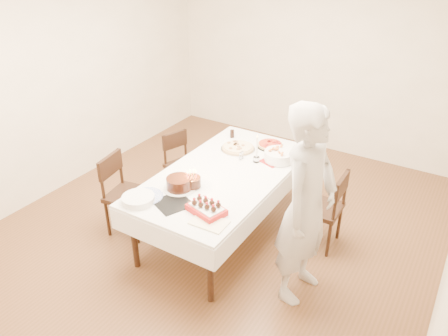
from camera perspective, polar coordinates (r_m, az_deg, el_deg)
The scene contains 22 objects.
floor at distance 5.03m, azimuth 0.05°, elevation -7.31°, with size 5.00×5.00×0.00m, color brown.
wall_back at distance 6.53m, azimuth 12.02°, elevation 13.89°, with size 4.50×0.04×2.70m, color #EEE0C8.
wall_left at distance 5.81m, azimuth -19.55°, elevation 11.05°, with size 0.04×5.00×2.70m, color #EEE0C8.
dining_table at distance 4.71m, azimuth 0.00°, elevation -4.58°, with size 1.14×2.14×0.75m, color white.
chair_right_savory at distance 4.63m, azimuth 12.48°, elevation -5.11°, with size 0.44×0.44×0.87m, color black, non-canonical shape.
chair_left_savory at distance 5.37m, azimuth -5.27°, elevation 0.21°, with size 0.41×0.41×0.81m, color black, non-canonical shape.
chair_left_dessert at distance 4.80m, azimuth -12.33°, elevation -3.50°, with size 0.46×0.46×0.90m, color black, non-canonical shape.
person at distance 3.74m, azimuth 10.74°, elevation -4.97°, with size 0.67×0.44×1.84m, color #BCB7B2.
pizza_white at distance 4.98m, azimuth 1.83°, elevation 2.66°, with size 0.39×0.39×0.04m, color beige.
pizza_pepperoni at distance 5.07m, azimuth 6.04°, elevation 3.03°, with size 0.31×0.31×0.04m, color red.
red_placemat at distance 4.75m, azimuth 6.35°, elevation 0.84°, with size 0.22×0.22×0.01m, color #B21E1E.
pasta_bowl at distance 4.75m, azimuth 7.24°, elevation 1.61°, with size 0.32×0.32×0.10m, color white.
taper_candle at distance 4.66m, azimuth 4.30°, elevation 2.55°, with size 0.07×0.07×0.32m, color white.
shaker_pair at distance 4.74m, azimuth 2.17°, elevation 1.54°, with size 0.07×0.07×0.09m, color white, non-canonical shape.
cola_glass at distance 5.26m, azimuth 1.07°, elevation 4.49°, with size 0.05×0.05×0.09m, color black.
layer_cake at distance 4.22m, azimuth -5.88°, elevation -2.04°, with size 0.31×0.31×0.12m, color #38190E.
cake_board at distance 4.05m, azimuth -6.67°, elevation -4.61°, with size 0.31×0.31×0.01m, color black.
birthday_cake at distance 4.23m, azimuth -4.21°, elevation -1.41°, with size 0.17×0.17×0.16m, color #3E1C10.
strawberry_box at distance 3.88m, azimuth -2.31°, elevation -5.32°, with size 0.33×0.22×0.08m, color #A61613, non-canonical shape.
box_lid at distance 3.77m, azimuth -1.94°, elevation -7.20°, with size 0.31×0.21×0.03m, color beige.
plate_stack at distance 4.10m, azimuth -11.13°, elevation -3.99°, with size 0.30×0.30×0.06m, color white.
china_plate at distance 4.17m, azimuth -10.16°, elevation -3.68°, with size 0.32×0.32×0.01m, color white.
Camera 1 is at (2.13, -3.46, 2.97)m, focal length 35.00 mm.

